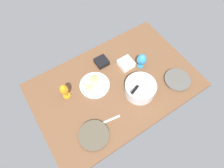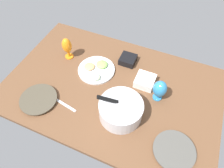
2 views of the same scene
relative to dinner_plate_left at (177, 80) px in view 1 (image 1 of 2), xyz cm
name	(u,v)px [view 1 (image 1 of 2)]	position (x,y,z in cm)	size (l,w,h in cm)	color
ground_plane	(115,85)	(54.04, -29.87, -3.51)	(160.00, 104.00, 4.00)	brown
dinner_plate_left	(177,80)	(0.00, 0.00, 0.00)	(25.80, 25.80, 2.90)	silver
dinner_plate_right	(94,135)	(97.32, 1.78, -0.23)	(26.61, 26.61, 2.45)	beige
mixing_bowl	(140,88)	(39.13, -10.66, 5.68)	(29.72, 29.11, 20.29)	silver
fruit_platter	(95,85)	(71.63, -40.16, 0.00)	(29.39, 29.39, 4.90)	silver
hurricane_glass_orange	(64,90)	(99.79, -45.07, 10.31)	(7.74, 7.74, 19.45)	orange
hurricane_glass_blue	(142,60)	(19.84, -34.25, 8.99)	(9.73, 9.73, 17.62)	teal
square_bowl_black	(102,62)	(51.96, -59.11, 1.50)	(12.64, 12.64, 5.40)	black
square_bowl_white	(126,63)	(32.23, -42.93, 2.10)	(14.08, 14.08, 6.47)	white
fork_by_right_plate	(111,120)	(77.56, -2.23, -1.21)	(18.00, 1.80, 0.60)	silver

